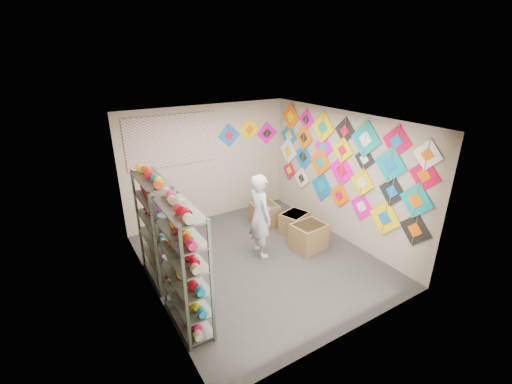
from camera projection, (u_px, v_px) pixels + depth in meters
ground at (260, 260)px, 6.66m from camera, size 4.50×4.50×0.00m
room_walls at (260, 181)px, 6.04m from camera, size 4.50×4.50×4.50m
shelf_rack_front at (184, 268)px, 4.77m from camera, size 0.40×1.10×1.90m
shelf_rack_back at (157, 230)px, 5.80m from camera, size 0.40×1.10×1.90m
string_spools at (169, 242)px, 5.25m from camera, size 0.12×2.36×0.12m
kite_wall_display at (341, 163)px, 7.02m from camera, size 0.06×4.31×2.10m
back_wall_kites at (249, 133)px, 8.22m from camera, size 1.63×0.02×0.71m
poster at (173, 141)px, 7.28m from camera, size 2.00×0.01×1.10m
shopkeeper at (260, 216)px, 6.56m from camera, size 0.65×0.45×1.68m
carton_a at (309, 236)px, 6.97m from camera, size 0.69×0.60×0.54m
carton_b at (294, 223)px, 7.59m from camera, size 0.69×0.63×0.47m
carton_c at (264, 214)px, 7.96m from camera, size 0.56×0.61×0.51m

